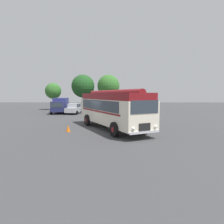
% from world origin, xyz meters
% --- Properties ---
extents(ground_plane, '(120.00, 120.00, 0.00)m').
position_xyz_m(ground_plane, '(0.00, 0.00, 0.00)').
color(ground_plane, '#3D3D3F').
extents(vintage_bus, '(6.74, 10.10, 3.49)m').
position_xyz_m(vintage_bus, '(0.83, -0.22, 1.89)').
color(vintage_bus, silver).
rests_on(vintage_bus, ground).
extents(car_near_left, '(2.33, 4.37, 1.66)m').
position_xyz_m(car_near_left, '(-5.42, 13.89, 0.85)').
color(car_near_left, '#B7BABF').
rests_on(car_near_left, ground).
extents(car_mid_left, '(2.09, 4.27, 1.66)m').
position_xyz_m(car_mid_left, '(-2.47, 14.12, 0.85)').
color(car_mid_left, '#4C5156').
rests_on(car_mid_left, ground).
extents(car_mid_right, '(2.03, 4.23, 1.66)m').
position_xyz_m(car_mid_right, '(0.47, 14.86, 0.85)').
color(car_mid_right, '#144C28').
rests_on(car_mid_right, ground).
extents(car_far_right, '(2.24, 4.34, 1.66)m').
position_xyz_m(car_far_right, '(3.04, 14.37, 0.85)').
color(car_far_right, black).
rests_on(car_far_right, ground).
extents(box_van, '(2.69, 5.91, 2.50)m').
position_xyz_m(box_van, '(-7.94, 15.06, 1.36)').
color(box_van, navy).
rests_on(box_van, ground).
extents(tree_far_left, '(3.18, 3.18, 5.39)m').
position_xyz_m(tree_far_left, '(-11.19, 22.03, 3.88)').
color(tree_far_left, '#4C3823').
rests_on(tree_far_left, ground).
extents(tree_left_of_centre, '(4.65, 4.65, 7.10)m').
position_xyz_m(tree_left_of_centre, '(-5.46, 22.66, 4.77)').
color(tree_left_of_centre, '#4C3823').
rests_on(tree_left_of_centre, ground).
extents(tree_centre, '(4.40, 4.40, 6.99)m').
position_xyz_m(tree_centre, '(-0.25, 21.86, 4.77)').
color(tree_centre, '#4C3823').
rests_on(tree_centre, ground).
extents(traffic_cone, '(0.36, 0.36, 0.55)m').
position_xyz_m(traffic_cone, '(-2.79, -1.55, 0.28)').
color(traffic_cone, orange).
rests_on(traffic_cone, ground).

